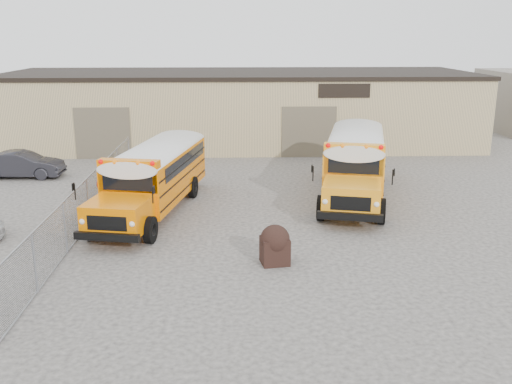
{
  "coord_description": "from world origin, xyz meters",
  "views": [
    {
      "loc": [
        -0.39,
        -18.03,
        7.09
      ],
      "look_at": [
        0.37,
        1.65,
        1.6
      ],
      "focal_mm": 40.0,
      "sensor_mm": 36.0,
      "label": 1
    }
  ],
  "objects_px": {
    "school_bus_left": "(190,146)",
    "school_bus_right": "(358,135)",
    "car_dark": "(22,165)",
    "tarp_bundle": "(275,244)"
  },
  "relations": [
    {
      "from": "school_bus_left",
      "to": "school_bus_right",
      "type": "relative_size",
      "value": 0.94
    },
    {
      "from": "school_bus_right",
      "to": "car_dark",
      "type": "relative_size",
      "value": 2.5
    },
    {
      "from": "school_bus_left",
      "to": "school_bus_right",
      "type": "bearing_deg",
      "value": 14.14
    },
    {
      "from": "school_bus_left",
      "to": "car_dark",
      "type": "relative_size",
      "value": 2.35
    },
    {
      "from": "school_bus_left",
      "to": "car_dark",
      "type": "bearing_deg",
      "value": 179.0
    },
    {
      "from": "school_bus_right",
      "to": "car_dark",
      "type": "height_order",
      "value": "school_bus_right"
    },
    {
      "from": "school_bus_left",
      "to": "tarp_bundle",
      "type": "relative_size",
      "value": 7.47
    },
    {
      "from": "car_dark",
      "to": "tarp_bundle",
      "type": "bearing_deg",
      "value": -132.39
    },
    {
      "from": "tarp_bundle",
      "to": "school_bus_left",
      "type": "bearing_deg",
      "value": 106.77
    },
    {
      "from": "school_bus_right",
      "to": "school_bus_left",
      "type": "bearing_deg",
      "value": -165.86
    }
  ]
}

